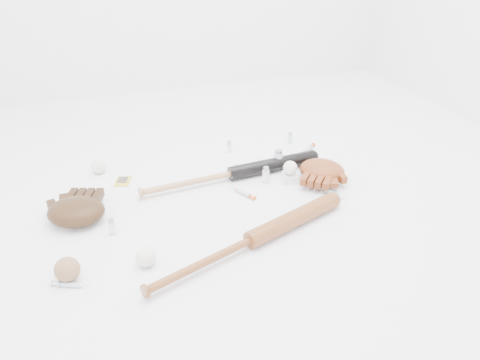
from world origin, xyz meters
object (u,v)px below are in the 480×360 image
object	(u,v)px
glove_dark	(76,211)
pedestal	(290,178)
bat_dark	(232,174)
bat_wood	(251,240)

from	to	relation	value
glove_dark	pedestal	xyz separation A→B (m)	(0.90, 0.03, -0.03)
bat_dark	pedestal	xyz separation A→B (m)	(0.24, -0.09, -0.01)
pedestal	glove_dark	bearing A→B (deg)	-177.86
bat_dark	glove_dark	xyz separation A→B (m)	(-0.66, -0.12, 0.01)
bat_dark	pedestal	world-z (taller)	bat_dark
glove_dark	bat_wood	bearing A→B (deg)	-12.79
bat_dark	bat_wood	xyz separation A→B (m)	(-0.08, -0.49, 0.00)
bat_wood	glove_dark	size ratio (longest dim) A/B	3.47
glove_dark	pedestal	world-z (taller)	glove_dark
bat_dark	glove_dark	world-z (taller)	glove_dark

